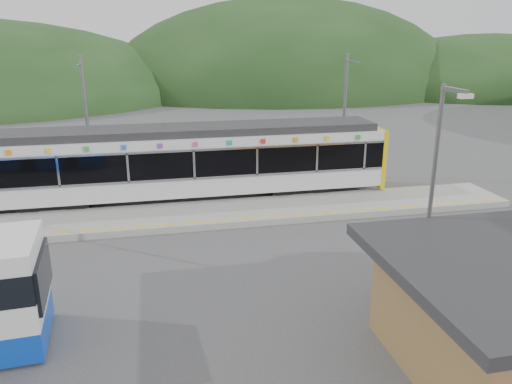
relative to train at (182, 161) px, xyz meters
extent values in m
plane|color=#4C4C4F|center=(2.43, -6.00, -2.06)|extent=(120.00, 120.00, 0.00)
ellipsoid|color=#1E3D19|center=(18.43, 48.00, -2.06)|extent=(52.00, 39.00, 26.00)
ellipsoid|color=#1E3D19|center=(47.43, 42.00, -2.06)|extent=(44.00, 33.00, 16.00)
cube|color=#9E9E99|center=(2.43, -2.70, -1.91)|extent=(26.00, 3.20, 0.30)
cube|color=yellow|center=(2.43, -4.00, -1.76)|extent=(26.00, 0.10, 0.01)
cube|color=black|center=(-6.02, 0.00, -1.76)|extent=(3.20, 2.20, 0.56)
cube|color=black|center=(5.98, 0.00, -1.76)|extent=(3.20, 2.20, 0.56)
cube|color=silver|center=(-0.02, 0.00, -1.02)|extent=(20.00, 2.90, 0.92)
cube|color=black|center=(-0.02, 0.00, 0.16)|extent=(20.00, 2.96, 1.45)
cube|color=silver|center=(-0.02, -1.50, -0.51)|extent=(20.00, 0.05, 0.10)
cube|color=silver|center=(-0.02, -1.50, 0.84)|extent=(20.00, 0.05, 0.10)
cube|color=silver|center=(-0.02, 0.00, 1.11)|extent=(20.00, 2.90, 0.45)
cube|color=#2D2D30|center=(-0.02, 0.00, 1.52)|extent=(19.40, 2.50, 0.36)
cube|color=yellow|center=(10.10, 0.00, -0.16)|extent=(0.24, 2.92, 3.00)
cube|color=silver|center=(-5.52, -1.50, 0.16)|extent=(0.10, 0.05, 1.35)
cube|color=silver|center=(-2.52, -1.50, 0.16)|extent=(0.10, 0.05, 1.35)
cube|color=silver|center=(0.48, -1.50, 0.16)|extent=(0.10, 0.05, 1.35)
cube|color=silver|center=(3.48, -1.50, 0.16)|extent=(0.10, 0.05, 1.35)
cube|color=silver|center=(6.48, -1.50, 0.16)|extent=(0.10, 0.05, 1.35)
cube|color=silver|center=(8.98, -1.50, 0.16)|extent=(0.10, 0.05, 1.35)
cube|color=orange|center=(-7.42, -1.49, 1.12)|extent=(0.22, 0.04, 0.22)
cube|color=yellow|center=(-5.82, -1.49, 1.12)|extent=(0.22, 0.04, 0.22)
cube|color=green|center=(-4.22, -1.49, 1.12)|extent=(0.22, 0.04, 0.22)
cube|color=blue|center=(-2.62, -1.49, 1.12)|extent=(0.22, 0.04, 0.22)
cube|color=purple|center=(-1.02, -1.49, 1.12)|extent=(0.22, 0.04, 0.22)
cube|color=#E54C8C|center=(0.58, -1.49, 1.12)|extent=(0.22, 0.04, 0.22)
cube|color=#19A5A5|center=(2.18, -1.49, 1.12)|extent=(0.22, 0.04, 0.22)
cube|color=red|center=(3.78, -1.49, 1.12)|extent=(0.22, 0.04, 0.22)
cube|color=orange|center=(5.38, -1.49, 1.12)|extent=(0.22, 0.04, 0.22)
cube|color=yellow|center=(6.98, -1.49, 1.12)|extent=(0.22, 0.04, 0.22)
cube|color=green|center=(8.58, -1.49, 1.12)|extent=(0.22, 0.04, 0.22)
cylinder|color=slate|center=(-4.57, 2.60, 1.44)|extent=(0.18, 0.18, 7.00)
cube|color=slate|center=(-4.57, 1.80, 4.54)|extent=(0.08, 1.80, 0.08)
cylinder|color=slate|center=(9.43, 2.60, 1.44)|extent=(0.18, 0.18, 7.00)
cube|color=slate|center=(9.43, 1.80, 4.54)|extent=(0.08, 1.80, 0.08)
cylinder|color=slate|center=(6.34, -11.91, 1.33)|extent=(0.12, 0.12, 6.79)
cube|color=slate|center=(6.34, -12.42, 4.61)|extent=(0.13, 1.13, 0.12)
cube|color=silver|center=(6.34, -12.93, 4.52)|extent=(0.35, 0.18, 0.12)
camera|label=1|loc=(-1.35, -24.09, 6.03)|focal=35.00mm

